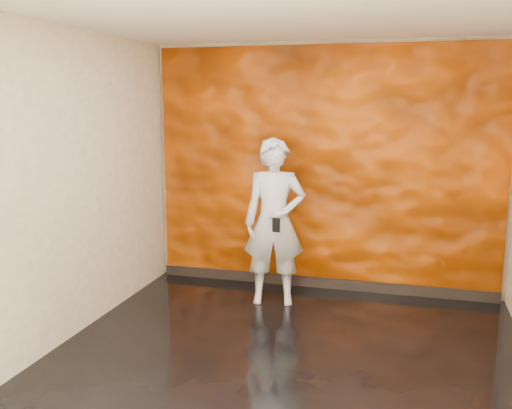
# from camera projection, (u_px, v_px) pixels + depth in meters

# --- Properties ---
(room) EXTENTS (4.02, 4.02, 2.81)m
(room) POSITION_uv_depth(u_px,v_px,m) (287.00, 196.00, 4.58)
(room) COLOR black
(room) RESTS_ON ground
(feature_wall) EXTENTS (3.90, 0.06, 2.75)m
(feature_wall) POSITION_uv_depth(u_px,v_px,m) (324.00, 170.00, 6.44)
(feature_wall) COLOR #D14B00
(feature_wall) RESTS_ON ground
(baseboard) EXTENTS (3.90, 0.04, 0.12)m
(baseboard) POSITION_uv_depth(u_px,v_px,m) (321.00, 283.00, 6.64)
(baseboard) COLOR black
(baseboard) RESTS_ON ground
(man) EXTENTS (0.72, 0.55, 1.77)m
(man) POSITION_uv_depth(u_px,v_px,m) (275.00, 222.00, 6.03)
(man) COLOR #A0A4B0
(man) RESTS_ON ground
(phone) EXTENTS (0.08, 0.02, 0.15)m
(phone) POSITION_uv_depth(u_px,v_px,m) (276.00, 225.00, 5.76)
(phone) COLOR black
(phone) RESTS_ON man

